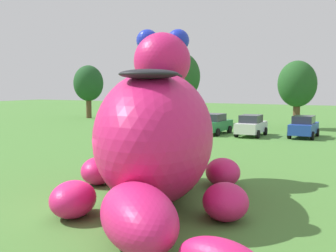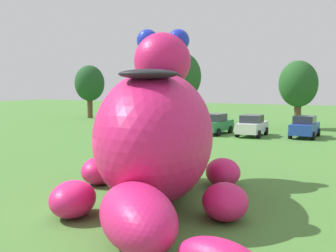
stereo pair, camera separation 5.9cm
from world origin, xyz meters
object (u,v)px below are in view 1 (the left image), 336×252
car_orange (142,121)px  car_blue (304,127)px  giant_inflatable_creature (155,134)px  spectator_near_inflatable (200,151)px  car_red (173,122)px  car_green (214,124)px  car_white (251,126)px  spectator_mid_field (128,127)px

car_orange → car_blue: bearing=3.7°
giant_inflatable_creature → car_blue: giant_inflatable_creature is taller
giant_inflatable_creature → car_blue: bearing=86.9°
spectator_near_inflatable → car_red: bearing=121.6°
car_orange → spectator_near_inflatable: 18.74m
car_green → car_white: bearing=1.0°
car_white → spectator_mid_field: car_white is taller
spectator_near_inflatable → car_white: bearing=97.0°
giant_inflatable_creature → spectator_mid_field: giant_inflatable_creature is taller
car_blue → car_green: bearing=-171.5°
car_green → car_blue: (7.10, 1.06, 0.00)m
car_white → spectator_mid_field: 9.92m
car_white → spectator_mid_field: size_ratio=2.44×
car_blue → spectator_mid_field: (-12.18, -6.51, -0.01)m
giant_inflatable_creature → car_red: bearing=115.6°
car_orange → car_white: size_ratio=1.03×
car_orange → car_red: same height
giant_inflatable_creature → car_green: giant_inflatable_creature is taller
car_red → car_blue: (11.20, 0.60, 0.00)m
car_orange → car_green: size_ratio=1.03×
car_red → car_green: (4.09, -0.46, 0.00)m
giant_inflatable_creature → car_orange: giant_inflatable_creature is taller
car_orange → spectator_mid_field: size_ratio=2.50×
car_white → spectator_near_inflatable: 14.36m
car_orange → car_green: bearing=-1.1°
car_red → car_white: same height
car_blue → spectator_near_inflatable: size_ratio=2.41×
car_red → spectator_mid_field: (-0.98, -5.90, -0.01)m
spectator_mid_field → car_orange: bearing=110.4°
car_orange → car_red: (3.06, 0.32, 0.00)m
car_green → car_blue: bearing=8.5°
giant_inflatable_creature → car_white: giant_inflatable_creature is taller
spectator_mid_field → car_blue: bearing=28.1°
car_green → giant_inflatable_creature: bearing=-73.9°
giant_inflatable_creature → spectator_near_inflatable: 6.59m
car_white → car_orange: bearing=179.5°
car_red → spectator_mid_field: 5.99m
car_blue → spectator_mid_field: 13.81m
spectator_near_inflatable → spectator_mid_field: 13.29m
car_green → car_white: 3.17m
car_white → spectator_near_inflatable: (1.75, -14.25, -0.01)m
giant_inflatable_creature → car_blue: (1.17, 21.58, -1.54)m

